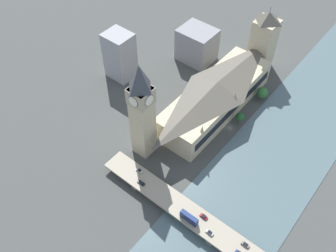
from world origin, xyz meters
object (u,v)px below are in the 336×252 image
(clock_tower, at_px, (142,110))
(victoria_tower, at_px, (263,41))
(car_northbound_lead, at_px, (141,183))
(road_bridge, at_px, (216,233))
(double_decker_bus_mid, at_px, (189,218))
(parliament_hall, at_px, (216,96))
(car_southbound_lead, at_px, (139,171))
(car_southbound_extra, at_px, (210,233))
(car_northbound_mid, at_px, (204,216))
(car_southbound_mid, at_px, (245,245))

(clock_tower, relative_size, victoria_tower, 1.33)
(victoria_tower, bearing_deg, car_northbound_lead, 91.61)
(road_bridge, relative_size, double_decker_bus_mid, 14.13)
(double_decker_bus_mid, bearing_deg, parliament_hall, -64.51)
(car_southbound_lead, height_order, car_southbound_extra, car_southbound_lead)
(car_northbound_lead, relative_size, car_northbound_mid, 1.10)
(clock_tower, xyz_separation_m, car_northbound_mid, (-57.07, 17.34, -29.74))
(car_northbound_lead, bearing_deg, double_decker_bus_mid, 178.22)
(car_southbound_mid, height_order, car_southbound_extra, car_southbound_extra)
(car_northbound_mid, relative_size, car_southbound_extra, 1.02)
(car_northbound_lead, height_order, car_southbound_extra, car_southbound_extra)
(victoria_tower, distance_m, car_northbound_lead, 139.24)
(parliament_hall, bearing_deg, road_bridge, 124.65)
(parliament_hall, xyz_separation_m, clock_tower, (13.73, 56.63, 23.72))
(double_decker_bus_mid, relative_size, car_northbound_mid, 2.49)
(double_decker_bus_mid, bearing_deg, clock_tower, -24.46)
(road_bridge, relative_size, car_southbound_extra, 35.71)
(clock_tower, bearing_deg, victoria_tower, -96.75)
(car_northbound_mid, bearing_deg, victoria_tower, -71.91)
(double_decker_bus_mid, xyz_separation_m, car_northbound_mid, (-5.06, -6.32, -1.95))
(double_decker_bus_mid, bearing_deg, car_northbound_lead, -1.78)
(road_bridge, xyz_separation_m, car_southbound_mid, (-15.28, -3.32, 1.73))
(road_bridge, bearing_deg, car_southbound_lead, -3.19)
(car_southbound_lead, bearing_deg, parliament_hall, -91.99)
(car_southbound_mid, bearing_deg, car_northbound_mid, 1.09)
(car_northbound_mid, xyz_separation_m, car_southbound_lead, (45.90, -0.25, -0.04))
(car_southbound_lead, bearing_deg, car_southbound_extra, 173.85)
(clock_tower, relative_size, double_decker_bus_mid, 6.36)
(car_northbound_lead, xyz_separation_m, car_southbound_mid, (-64.54, -5.73, 0.05))
(victoria_tower, relative_size, car_northbound_mid, 11.91)
(road_bridge, bearing_deg, car_northbound_mid, -16.25)
(car_northbound_mid, distance_m, car_southbound_mid, 25.04)
(parliament_hall, distance_m, road_bridge, 93.70)
(double_decker_bus_mid, distance_m, car_southbound_lead, 41.41)
(road_bridge, distance_m, car_northbound_lead, 49.35)
(road_bridge, height_order, car_southbound_mid, car_southbound_mid)
(double_decker_bus_mid, distance_m, car_northbound_mid, 8.33)
(clock_tower, distance_m, car_southbound_mid, 88.95)
(clock_tower, distance_m, road_bridge, 76.58)
(road_bridge, relative_size, car_northbound_lead, 31.94)
(clock_tower, xyz_separation_m, car_southbound_mid, (-82.11, 16.86, -29.77))
(victoria_tower, xyz_separation_m, car_northbound_lead, (-3.89, 138.11, -17.24))
(car_northbound_lead, height_order, car_southbound_lead, car_southbound_lead)
(parliament_hall, height_order, road_bridge, parliament_hall)
(clock_tower, relative_size, car_southbound_lead, 17.15)
(car_northbound_mid, bearing_deg, clock_tower, -16.90)
(double_decker_bus_mid, relative_size, car_southbound_mid, 2.48)
(clock_tower, distance_m, car_southbound_extra, 74.75)
(double_decker_bus_mid, height_order, car_northbound_lead, double_decker_bus_mid)
(parliament_hall, bearing_deg, car_southbound_lead, 88.01)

